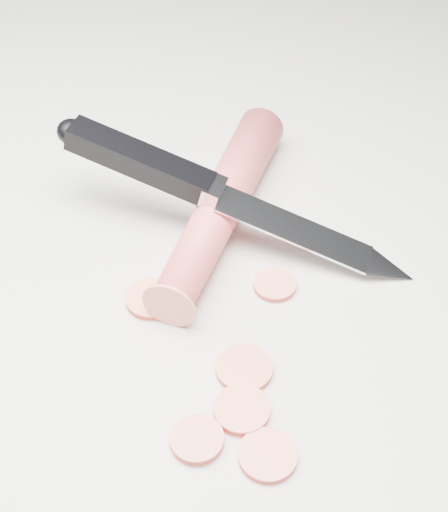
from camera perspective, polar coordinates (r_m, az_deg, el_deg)
name	(u,v)px	position (r m, az deg, el deg)	size (l,w,h in m)	color
ground	(195,294)	(0.50, -2.38, -3.08)	(2.40, 2.40, 0.00)	beige
carrot	(222,205)	(0.54, -0.18, 4.13)	(0.03, 0.03, 0.21)	#DC4045
carrot_slice_0	(268,455)	(0.43, 3.51, -15.64)	(0.03, 0.03, 0.01)	#F37559
carrot_slice_1	(275,285)	(0.51, 4.08, -2.32)	(0.03, 0.03, 0.01)	#F37559
carrot_slice_2	(197,440)	(0.43, -2.17, -14.48)	(0.03, 0.03, 0.01)	#F37559
carrot_slice_3	(242,410)	(0.44, 1.44, -12.23)	(0.03, 0.03, 0.01)	#F37559
carrot_slice_4	(244,369)	(0.46, 1.63, -8.99)	(0.04, 0.04, 0.01)	#F37559
carrot_slice_5	(152,299)	(0.50, -5.81, -3.43)	(0.04, 0.04, 0.01)	#F37559
kitchen_knife	(234,196)	(0.52, 0.79, 4.81)	(0.22, 0.21, 0.08)	silver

